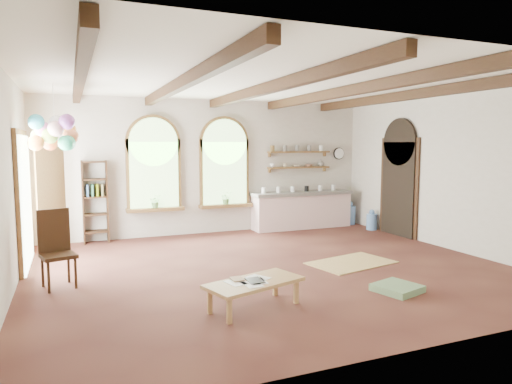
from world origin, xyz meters
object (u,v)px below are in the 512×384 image
coffee_table (254,284)px  side_chair (58,265)px  balloon_cluster (54,133)px  kitchen_counter (302,210)px

coffee_table → side_chair: bearing=140.9°
coffee_table → side_chair: (-2.40, 1.95, 0.01)m
side_chair → balloon_cluster: bearing=90.3°
balloon_cluster → kitchen_counter: bearing=14.9°
coffee_table → side_chair: size_ratio=1.20×
coffee_table → balloon_cluster: 4.62m
kitchen_counter → side_chair: bearing=-152.5°
coffee_table → side_chair: 3.09m
coffee_table → balloon_cluster: balloon_cluster is taller
coffee_table → kitchen_counter: bearing=56.1°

